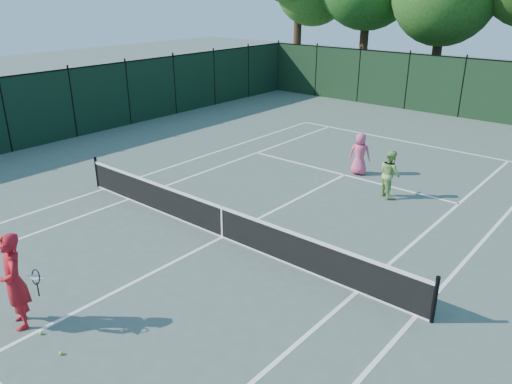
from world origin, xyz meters
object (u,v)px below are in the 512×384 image
Objects in this scene: player_green at (390,174)px; loose_ball_near_cart at (41,333)px; player_pink at (360,154)px; loose_ball_midcourt at (61,353)px; coach at (14,282)px.

loose_ball_near_cart is at bearing 115.04° from player_green.
player_pink is at bearing 89.10° from loose_ball_near_cart.
player_green is at bearing 124.99° from player_pink.
loose_ball_near_cart is 1.00× the size of loose_ball_midcourt.
coach is at bearing -173.16° from loose_ball_near_cart.
loose_ball_midcourt is at bearing 73.62° from player_pink.
loose_ball_midcourt is at bearing -4.05° from loose_ball_near_cart.
loose_ball_near_cart is (-0.19, -12.08, -0.73)m from player_pink.
player_green is 22.80× the size of loose_ball_midcourt.
coach reaches higher than player_green.
player_green is at bearing 83.98° from loose_ball_midcourt.
player_pink is 12.18m from loose_ball_midcourt.
coach is 1.29× the size of player_green.
loose_ball_midcourt is (0.83, -0.06, 0.00)m from loose_ball_near_cart.
loose_ball_midcourt is at bearing 18.52° from coach.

